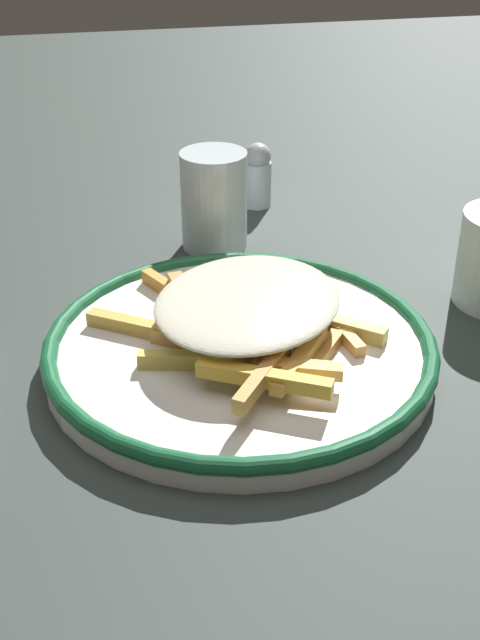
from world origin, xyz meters
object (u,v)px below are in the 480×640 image
(plate, at_px, (240,349))
(water_glass, at_px, (214,201))
(fries_heap, at_px, (248,314))
(salt_shaker, at_px, (258,175))

(plate, relative_size, water_glass, 3.13)
(fries_heap, distance_m, water_glass, 0.21)
(salt_shaker, bearing_deg, plate, -105.74)
(fries_heap, relative_size, water_glass, 2.35)
(fries_heap, xyz_separation_m, salt_shaker, (0.08, 0.30, -0.00))
(plate, bearing_deg, salt_shaker, 74.26)
(fries_heap, bearing_deg, water_glass, 86.38)
(fries_heap, bearing_deg, salt_shaker, 75.36)
(plate, bearing_deg, water_glass, 84.48)
(salt_shaker, bearing_deg, water_glass, -125.40)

